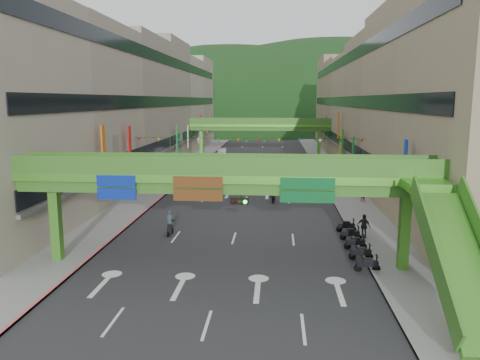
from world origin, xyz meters
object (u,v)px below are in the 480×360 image
Objects in this scene: scooter_rider_near at (170,224)px; car_silver at (222,152)px; car_yellow at (268,160)px; scooter_rider_mid at (273,193)px; overpass_near at (239,188)px; pedestrian_red at (364,195)px.

car_silver is at bearing 92.15° from scooter_rider_near.
scooter_rider_near is 0.52× the size of car_yellow.
scooter_rider_near is 0.99× the size of scooter_rider_mid.
overpass_near is 7.58× the size of car_yellow.
pedestrian_red is at bearing 60.68° from overpass_near.
overpass_near is 49.04m from car_yellow.
car_yellow is at bearing 92.10° from scooter_rider_mid.
scooter_rider_near is 14.79m from scooter_rider_mid.
overpass_near is at bearing -87.34° from car_silver.
car_yellow is at bearing 88.97° from overpass_near.
overpass_near is at bearing -50.03° from scooter_rider_near.
scooter_rider_mid is at bearing 57.57° from scooter_rider_near.
overpass_near is 10.27m from scooter_rider_near.
scooter_rider_mid is at bearing 84.34° from overpass_near.
car_silver is 1.22× the size of car_yellow.
car_silver is 13.45m from car_yellow.
car_silver is at bearing 97.66° from overpass_near.
scooter_rider_mid reaches higher than car_silver.
car_yellow is at bearing 80.57° from pedestrian_red.
overpass_near is 14.36× the size of scooter_rider_mid.
pedestrian_red is (10.39, -28.76, 0.18)m from car_yellow.
scooter_rider_mid is at bearing 153.36° from pedestrian_red.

